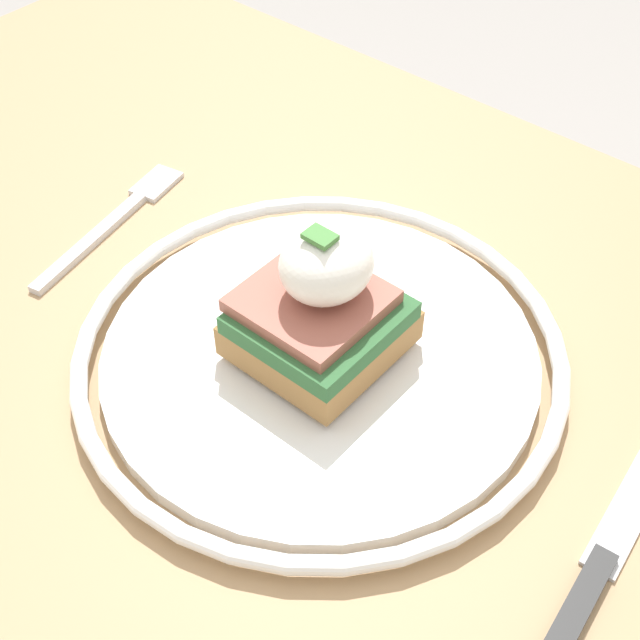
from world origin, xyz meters
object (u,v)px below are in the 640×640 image
Objects in this scene: sandwich at (321,307)px; fork at (116,219)px; plate at (320,353)px; knife at (599,566)px.

sandwich is 0.59× the size of fork.
sandwich is at bearing 41.54° from plate.
sandwich is 0.19m from knife.
sandwich is at bearing 175.23° from knife.
knife reaches higher than fork.
plate reaches higher than fork.
knife is at bearing -3.61° from fork.
knife is at bearing -4.66° from plate.
sandwich reaches higher than knife.
plate is at bearing 175.34° from knife.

